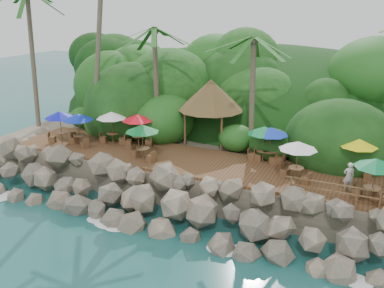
% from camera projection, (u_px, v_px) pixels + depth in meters
% --- Properties ---
extents(ground, '(140.00, 140.00, 0.00)m').
position_uv_depth(ground, '(146.00, 235.00, 22.49)').
color(ground, '#19514F').
rests_on(ground, ground).
extents(land_base, '(32.00, 25.20, 2.10)m').
position_uv_depth(land_base, '(240.00, 136.00, 35.92)').
color(land_base, gray).
rests_on(land_base, ground).
extents(jungle_hill, '(44.80, 28.00, 15.40)m').
position_uv_depth(jungle_hill, '(262.00, 125.00, 42.72)').
color(jungle_hill, '#143811').
rests_on(jungle_hill, ground).
extents(seawall, '(29.00, 4.00, 2.30)m').
position_uv_depth(seawall, '(163.00, 201.00, 23.84)').
color(seawall, gray).
rests_on(seawall, ground).
extents(terrace, '(26.00, 5.00, 0.20)m').
position_uv_depth(terrace, '(192.00, 161.00, 26.94)').
color(terrace, brown).
rests_on(terrace, land_base).
extents(jungle_foliage, '(44.00, 16.00, 12.00)m').
position_uv_depth(jungle_foliage, '(235.00, 151.00, 35.40)').
color(jungle_foliage, '#143811').
rests_on(jungle_foliage, ground).
extents(foam_line, '(25.20, 0.80, 0.06)m').
position_uv_depth(foam_line, '(149.00, 232.00, 22.74)').
color(foam_line, white).
rests_on(foam_line, ground).
extents(palms, '(34.89, 7.14, 13.46)m').
position_uv_depth(palms, '(213.00, 9.00, 26.22)').
color(palms, brown).
rests_on(palms, ground).
extents(palapa, '(4.74, 4.74, 4.60)m').
position_uv_depth(palapa, '(211.00, 95.00, 29.46)').
color(palapa, brown).
rests_on(palapa, ground).
extents(dining_clusters, '(24.10, 5.39, 2.38)m').
position_uv_depth(dining_clusters, '(212.00, 134.00, 25.70)').
color(dining_clusters, brown).
rests_on(dining_clusters, terrace).
extents(railing, '(7.20, 0.10, 1.00)m').
position_uv_depth(railing, '(357.00, 194.00, 20.69)').
color(railing, brown).
rests_on(railing, terrace).
extents(waiter, '(0.69, 0.58, 1.62)m').
position_uv_depth(waiter, '(349.00, 177.00, 22.30)').
color(waiter, silver).
rests_on(waiter, terrace).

